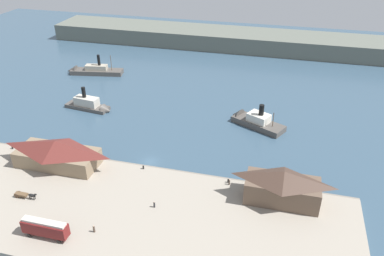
% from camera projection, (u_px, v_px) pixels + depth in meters
% --- Properties ---
extents(ground_plane, '(320.00, 320.00, 0.00)m').
position_uv_depth(ground_plane, '(150.00, 162.00, 108.42)').
color(ground_plane, '#385166').
extents(quay_promenade, '(110.00, 36.00, 1.20)m').
position_uv_depth(quay_promenade, '(117.00, 211.00, 89.59)').
color(quay_promenade, '#9E9384').
rests_on(quay_promenade, ground).
extents(seawall_edge, '(110.00, 0.80, 1.00)m').
position_uv_depth(seawall_edge, '(145.00, 167.00, 105.14)').
color(seawall_edge, gray).
rests_on(seawall_edge, ground).
extents(ferry_shed_west_terminal, '(22.41, 9.59, 7.31)m').
position_uv_depth(ferry_shed_west_terminal, '(57.00, 153.00, 103.38)').
color(ferry_shed_west_terminal, '#847056').
rests_on(ferry_shed_west_terminal, quay_promenade).
extents(ferry_shed_east_terminal, '(17.50, 8.34, 8.33)m').
position_uv_depth(ferry_shed_east_terminal, '(283.00, 186.00, 90.09)').
color(ferry_shed_east_terminal, brown).
rests_on(ferry_shed_east_terminal, quay_promenade).
extents(street_tram, '(10.19, 2.50, 4.25)m').
position_uv_depth(street_tram, '(45.00, 228.00, 80.71)').
color(street_tram, maroon).
rests_on(street_tram, quay_promenade).
extents(horse_cart, '(6.02, 1.33, 1.87)m').
position_uv_depth(horse_cart, '(25.00, 195.00, 92.45)').
color(horse_cart, brown).
rests_on(horse_cart, quay_promenade).
extents(pedestrian_at_waters_edge, '(0.40, 0.40, 1.61)m').
position_uv_depth(pedestrian_at_waters_edge, '(154.00, 205.00, 89.63)').
color(pedestrian_at_waters_edge, '#232328').
rests_on(pedestrian_at_waters_edge, quay_promenade).
extents(pedestrian_near_cart, '(0.39, 0.39, 1.59)m').
position_uv_depth(pedestrian_near_cart, '(229.00, 182.00, 97.07)').
color(pedestrian_near_cart, '#4C3D33').
rests_on(pedestrian_near_cart, quay_promenade).
extents(pedestrian_walking_east, '(0.44, 0.44, 1.78)m').
position_uv_depth(pedestrian_walking_east, '(94.00, 229.00, 82.65)').
color(pedestrian_walking_east, '#4C3D33').
rests_on(pedestrian_walking_east, quay_promenade).
extents(mooring_post_west, '(0.44, 0.44, 0.90)m').
position_uv_depth(mooring_post_west, '(12.00, 147.00, 111.82)').
color(mooring_post_west, black).
rests_on(mooring_post_west, quay_promenade).
extents(mooring_post_center_east, '(0.44, 0.44, 0.90)m').
position_uv_depth(mooring_post_center_east, '(228.00, 181.00, 97.97)').
color(mooring_post_center_east, black).
rests_on(mooring_post_center_east, quay_promenade).
extents(mooring_post_center_west, '(0.44, 0.44, 0.90)m').
position_uv_depth(mooring_post_center_west, '(143.00, 167.00, 103.13)').
color(mooring_post_center_west, black).
rests_on(mooring_post_center_west, quay_promenade).
extents(ferry_near_quay, '(24.64, 9.59, 10.13)m').
position_uv_depth(ferry_near_quay, '(91.00, 71.00, 166.32)').
color(ferry_near_quay, '#514C47').
rests_on(ferry_near_quay, ground).
extents(ferry_approaching_east, '(17.90, 6.65, 9.60)m').
position_uv_depth(ferry_approaching_east, '(91.00, 105.00, 136.27)').
color(ferry_approaching_east, '#514C47').
rests_on(ferry_approaching_east, ground).
extents(ferry_outer_harbor, '(19.53, 13.71, 9.84)m').
position_uv_depth(ferry_outer_harbor, '(253.00, 120.00, 126.54)').
color(ferry_outer_harbor, '#514C47').
rests_on(ferry_outer_harbor, ground).
extents(far_headland, '(180.00, 24.00, 8.00)m').
position_uv_depth(far_headland, '(223.00, 38.00, 199.15)').
color(far_headland, '#60665B').
rests_on(far_headland, ground).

